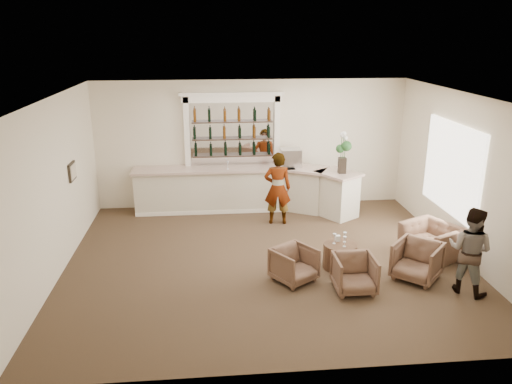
% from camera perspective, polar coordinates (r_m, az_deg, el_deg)
% --- Properties ---
extents(ground, '(8.00, 8.00, 0.00)m').
position_cam_1_polar(ground, '(10.26, 1.20, -7.81)').
color(ground, '#4F3927').
rests_on(ground, ground).
extents(room_shell, '(8.04, 7.02, 3.32)m').
position_cam_1_polar(room_shell, '(10.19, 1.74, 5.94)').
color(room_shell, '#F0E2C7').
rests_on(room_shell, ground).
extents(bar_counter, '(5.72, 1.80, 1.14)m').
position_cam_1_polar(bar_counter, '(12.81, -1.04, 0.30)').
color(bar_counter, beige).
rests_on(bar_counter, ground).
extents(back_bar_alcove, '(2.64, 0.25, 3.00)m').
position_cam_1_polar(back_bar_alcove, '(12.83, -2.73, 7.03)').
color(back_bar_alcove, white).
rests_on(back_bar_alcove, ground).
extents(cocktail_table, '(0.66, 0.66, 0.50)m').
position_cam_1_polar(cocktail_table, '(10.01, 9.56, -7.18)').
color(cocktail_table, '#4E3722').
rests_on(cocktail_table, ground).
extents(sommelier, '(0.68, 0.48, 1.76)m').
position_cam_1_polar(sommelier, '(11.89, 2.48, 0.43)').
color(sommelier, gray).
rests_on(sommelier, ground).
extents(guest, '(0.97, 0.97, 1.59)m').
position_cam_1_polar(guest, '(9.55, 23.25, -6.17)').
color(guest, gray).
rests_on(guest, ground).
extents(armchair_left, '(0.98, 0.99, 0.66)m').
position_cam_1_polar(armchair_left, '(9.37, 4.38, -8.27)').
color(armchair_left, brown).
rests_on(armchair_left, ground).
extents(armchair_center, '(0.72, 0.74, 0.67)m').
position_cam_1_polar(armchair_center, '(9.17, 11.19, -9.15)').
color(armchair_center, brown).
rests_on(armchair_center, ground).
extents(armchair_right, '(1.12, 1.12, 0.73)m').
position_cam_1_polar(armchair_right, '(9.86, 17.91, -7.50)').
color(armchair_right, brown).
rests_on(armchair_right, ground).
extents(armchair_far, '(1.30, 1.36, 0.69)m').
position_cam_1_polar(armchair_far, '(10.90, 19.43, -5.31)').
color(armchair_far, brown).
rests_on(armchair_far, ground).
extents(espresso_machine, '(0.52, 0.44, 0.45)m').
position_cam_1_polar(espresso_machine, '(12.82, 3.96, 3.96)').
color(espresso_machine, silver).
rests_on(espresso_machine, bar_counter).
extents(flower_vase, '(0.27, 0.27, 1.03)m').
position_cam_1_polar(flower_vase, '(12.25, 9.90, 4.76)').
color(flower_vase, black).
rests_on(flower_vase, bar_counter).
extents(wine_glass_bar_left, '(0.07, 0.07, 0.21)m').
position_cam_1_polar(wine_glass_bar_left, '(12.55, -3.25, 3.09)').
color(wine_glass_bar_left, white).
rests_on(wine_glass_bar_left, bar_counter).
extents(wine_glass_bar_right, '(0.07, 0.07, 0.21)m').
position_cam_1_polar(wine_glass_bar_right, '(12.79, 2.82, 3.38)').
color(wine_glass_bar_right, white).
rests_on(wine_glass_bar_right, bar_counter).
extents(wine_glass_tbl_a, '(0.07, 0.07, 0.21)m').
position_cam_1_polar(wine_glass_tbl_a, '(9.86, 8.95, -5.28)').
color(wine_glass_tbl_a, white).
rests_on(wine_glass_tbl_a, cocktail_table).
extents(wine_glass_tbl_b, '(0.07, 0.07, 0.21)m').
position_cam_1_polar(wine_glass_tbl_b, '(9.96, 10.11, -5.11)').
color(wine_glass_tbl_b, white).
rests_on(wine_glass_tbl_b, cocktail_table).
extents(wine_glass_tbl_c, '(0.07, 0.07, 0.21)m').
position_cam_1_polar(wine_glass_tbl_c, '(9.76, 10.09, -5.60)').
color(wine_glass_tbl_c, white).
rests_on(wine_glass_tbl_c, cocktail_table).
extents(napkin_holder, '(0.08, 0.08, 0.12)m').
position_cam_1_polar(napkin_holder, '(10.00, 9.34, -5.25)').
color(napkin_holder, white).
rests_on(napkin_holder, cocktail_table).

